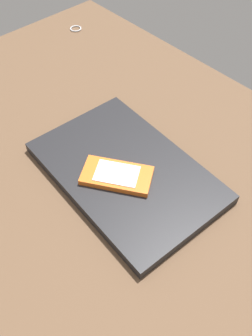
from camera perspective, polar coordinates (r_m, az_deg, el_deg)
name	(u,v)px	position (r cm, az deg, el deg)	size (l,w,h in cm)	color
desk_surface	(127,204)	(64.91, 0.21, -5.46)	(120.00, 80.00, 3.00)	brown
laptop_closed	(126,172)	(66.07, 0.00, -0.59)	(32.83, 21.43, 1.89)	black
cell_phone_on_laptop	(117,175)	(63.64, -1.40, -1.13)	(13.15, 11.66, 1.18)	orange
key_ring	(76,29)	(106.23, -7.65, 20.26)	(3.04, 3.04, 0.36)	silver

